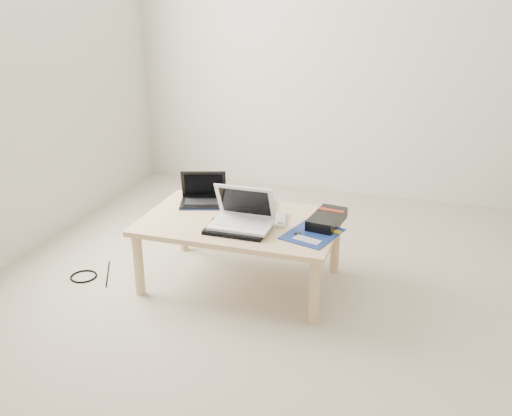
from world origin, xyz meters
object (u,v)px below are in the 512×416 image
(coffee_table, at_px, (240,228))
(white_laptop, at_px, (243,216))
(gpu_box, at_px, (327,219))
(netbook, at_px, (203,197))

(coffee_table, relative_size, white_laptop, 3.36)
(coffee_table, height_order, gpu_box, gpu_box)
(coffee_table, height_order, white_laptop, white_laptop)
(white_laptop, distance_m, gpu_box, 0.47)
(coffee_table, distance_m, white_laptop, 0.16)
(coffee_table, xyz_separation_m, netbook, (-0.30, 0.18, 0.09))
(netbook, distance_m, white_laptop, 0.44)
(coffee_table, distance_m, netbook, 0.36)
(netbook, bearing_deg, white_laptop, -38.62)
(netbook, bearing_deg, coffee_table, -30.99)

